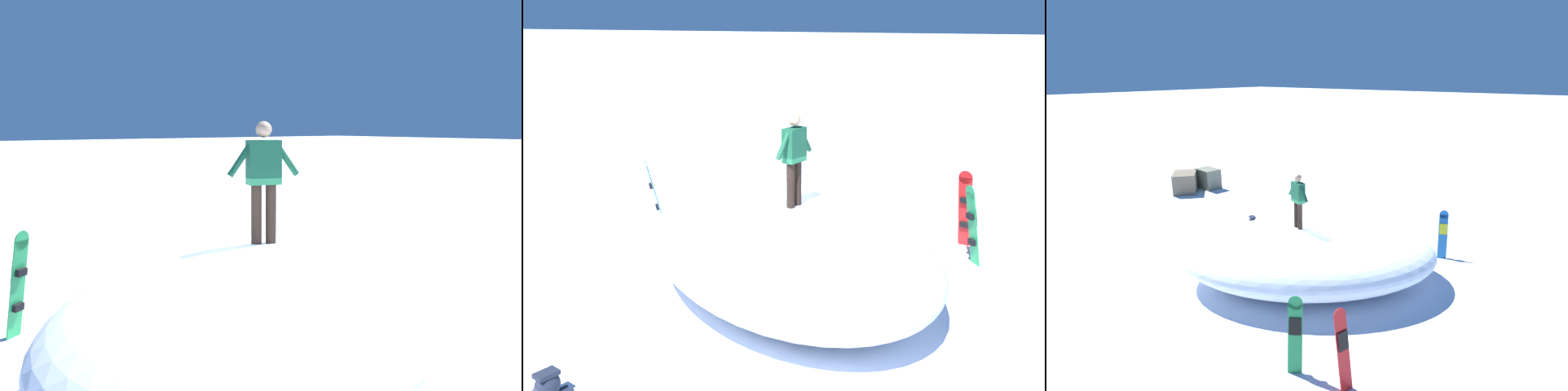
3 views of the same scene
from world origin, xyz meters
TOP-DOWN VIEW (x-y plane):
  - ground at (0.00, 0.00)m, footprint 240.00×240.00m
  - snow_mound at (0.51, -0.46)m, footprint 8.18×8.65m
  - snowboarder_standing at (0.71, -0.74)m, footprint 0.41×0.95m
  - snowboard_primary_upright at (3.50, 2.60)m, footprint 0.37×0.38m
  - snowboard_secondary_upright at (-3.41, 2.10)m, footprint 0.49×0.45m
  - snowboard_tertiary_upright at (3.67, 1.57)m, footprint 0.40×0.40m
  - backpack_near at (-2.39, 1.77)m, footprint 0.59×0.61m
  - backpack_far at (-1.46, -4.89)m, footprint 0.38×0.56m

SIDE VIEW (x-z plane):
  - ground at x=0.00m, z-range 0.00..0.00m
  - backpack_far at x=-1.46m, z-range 0.01..0.40m
  - backpack_near at x=-2.39m, z-range 0.01..0.42m
  - snowboard_secondary_upright at x=-3.41m, z-range 0.03..1.59m
  - snow_mound at x=0.51m, z-range 0.00..1.64m
  - snowboard_tertiary_upright at x=3.67m, z-range 0.03..1.68m
  - snowboard_primary_upright at x=3.50m, z-range 0.03..1.73m
  - snowboarder_standing at x=0.71m, z-range 1.75..3.34m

